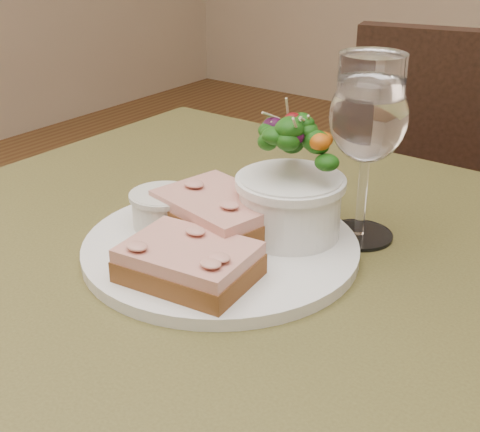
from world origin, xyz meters
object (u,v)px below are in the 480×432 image
Objects in this scene: cafe_table at (222,357)px; chair_far at (461,328)px; sandwich_front at (189,262)px; dinner_plate at (221,247)px; ramekin at (163,207)px; wine_glass at (368,122)px; sandwich_back at (220,212)px; salad_bowl at (291,179)px.

cafe_table is 0.81m from chair_far.
dinner_plate is at bearing 99.26° from sandwich_front.
sandwich_front is at bearing -35.85° from ramekin.
sandwich_front is (0.02, -0.07, 0.02)m from dinner_plate.
dinner_plate is at bearing -129.31° from wine_glass.
chair_far is 3.32× the size of dinner_plate.
chair_far is 0.87m from ramekin.
sandwich_front is at bearing -111.45° from wine_glass.
ramekin is (-0.09, 0.07, 0.00)m from sandwich_front.
cafe_table is at bearing -13.43° from ramekin.
wine_glass is at bearing 35.84° from ramekin.
sandwich_back reaches higher than cafe_table.
wine_glass reaches higher than sandwich_front.
cafe_table is 5.88× the size of sandwich_back.
wine_glass is (0.07, 0.14, 0.22)m from cafe_table.
chair_far is 0.84m from dinner_plate.
ramekin is 0.14m from salad_bowl.
chair_far is 5.14× the size of wine_glass.
dinner_plate is at bearing 71.79° from chair_far.
sandwich_back is (-0.03, 0.04, 0.14)m from cafe_table.
ramekin is (-0.09, 0.02, 0.13)m from cafe_table.
sandwich_front reaches higher than dinner_plate.
cafe_table is 0.19m from salad_bowl.
sandwich_front is 0.89× the size of sandwich_back.
chair_far reaches higher than sandwich_back.
wine_glass is at bearing 80.00° from chair_far.
wine_glass is (0.05, 0.06, 0.05)m from salad_bowl.
ramekin is 0.50× the size of salad_bowl.
dinner_plate is at bearing 3.90° from ramekin.
ramekin is at bearing 137.26° from sandwich_front.
chair_far is 0.83m from wine_glass.
chair_far is at bearing 89.37° from salad_bowl.
cafe_table is at bearing -104.90° from salad_bowl.
cafe_table is 0.16m from ramekin.
sandwich_back reaches higher than ramekin.
ramekin is at bearing -144.16° from wine_glass.
sandwich_back is at bearing 129.35° from cafe_table.
cafe_table is at bearing -38.99° from sandwich_back.
chair_far is 0.85m from sandwich_back.
wine_glass reaches higher than ramekin.
cafe_table is 0.11m from dinner_plate.
wine_glass is (0.04, -0.59, 0.58)m from chair_far.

